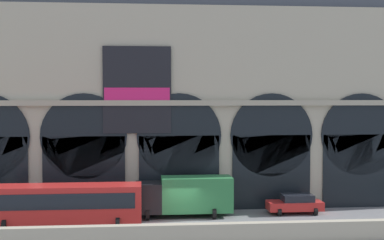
# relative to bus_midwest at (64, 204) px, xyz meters

# --- Properties ---
(ground_plane) EXTENTS (200.00, 200.00, 0.00)m
(ground_plane) POSITION_rel_bus_midwest_xyz_m (8.61, 0.47, -1.78)
(ground_plane) COLOR slate
(quay_parapet_wall) EXTENTS (90.00, 0.70, 1.24)m
(quay_parapet_wall) POSITION_rel_bus_midwest_xyz_m (8.61, -4.70, -1.16)
(quay_parapet_wall) COLOR #B2A891
(quay_parapet_wall) RESTS_ON ground
(station_building) EXTENTS (47.89, 4.82, 20.09)m
(station_building) POSITION_rel_bus_midwest_xyz_m (8.63, 7.66, 7.97)
(station_building) COLOR #B2A891
(station_building) RESTS_ON ground
(bus_midwest) EXTENTS (11.00, 3.25, 3.10)m
(bus_midwest) POSITION_rel_bus_midwest_xyz_m (0.00, 0.00, 0.00)
(bus_midwest) COLOR red
(bus_midwest) RESTS_ON ground
(box_truck_center) EXTENTS (7.50, 2.91, 3.12)m
(box_truck_center) POSITION_rel_bus_midwest_xyz_m (8.91, 3.04, -0.08)
(box_truck_center) COLOR black
(box_truck_center) RESTS_ON ground
(car_mideast) EXTENTS (4.40, 2.22, 1.55)m
(car_mideast) POSITION_rel_bus_midwest_xyz_m (17.81, 3.37, -0.98)
(car_mideast) COLOR red
(car_mideast) RESTS_ON ground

